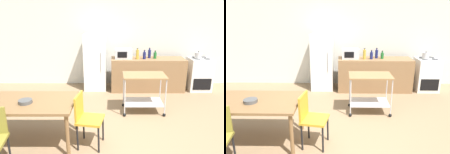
% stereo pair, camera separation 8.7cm
% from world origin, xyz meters
% --- Properties ---
extents(ground_plane, '(12.00, 12.00, 0.00)m').
position_xyz_m(ground_plane, '(0.00, 0.00, 0.00)').
color(ground_plane, '#8C7051').
extents(back_wall, '(8.40, 0.12, 2.90)m').
position_xyz_m(back_wall, '(0.00, 3.20, 1.45)').
color(back_wall, silver).
rests_on(back_wall, ground_plane).
extents(kitchen_counter, '(2.00, 0.64, 0.90)m').
position_xyz_m(kitchen_counter, '(0.90, 2.60, 0.45)').
color(kitchen_counter, olive).
rests_on(kitchen_counter, ground_plane).
extents(dining_table, '(1.50, 0.90, 0.75)m').
position_xyz_m(dining_table, '(-1.43, 0.05, 0.67)').
color(dining_table, brown).
rests_on(dining_table, ground_plane).
extents(chair_mustard, '(0.46, 0.46, 0.89)m').
position_xyz_m(chair_mustard, '(-0.49, -0.04, 0.52)').
color(chair_mustard, gold).
rests_on(chair_mustard, ground_plane).
extents(stove_oven, '(0.60, 0.61, 0.92)m').
position_xyz_m(stove_oven, '(2.35, 2.62, 0.45)').
color(stove_oven, white).
rests_on(stove_oven, ground_plane).
extents(refrigerator, '(0.60, 0.63, 1.55)m').
position_xyz_m(refrigerator, '(-0.55, 2.70, 0.78)').
color(refrigerator, white).
rests_on(refrigerator, ground_plane).
extents(kitchen_cart, '(0.91, 0.57, 0.85)m').
position_xyz_m(kitchen_cart, '(0.60, 1.21, 0.57)').
color(kitchen_cart, olive).
rests_on(kitchen_cart, ground_plane).
extents(microwave, '(0.46, 0.35, 0.26)m').
position_xyz_m(microwave, '(0.23, 2.62, 1.03)').
color(microwave, silver).
rests_on(microwave, kitchen_counter).
extents(bottle_hot_sauce, '(0.08, 0.08, 0.29)m').
position_xyz_m(bottle_hot_sauce, '(0.60, 2.53, 1.03)').
color(bottle_hot_sauce, gold).
rests_on(bottle_hot_sauce, kitchen_counter).
extents(bottle_vinegar, '(0.08, 0.08, 0.24)m').
position_xyz_m(bottle_vinegar, '(0.79, 2.53, 1.00)').
color(bottle_vinegar, navy).
rests_on(bottle_vinegar, kitchen_counter).
extents(bottle_sparkling_water, '(0.08, 0.08, 0.28)m').
position_xyz_m(bottle_sparkling_water, '(0.94, 2.65, 1.02)').
color(bottle_sparkling_water, navy).
rests_on(bottle_sparkling_water, kitchen_counter).
extents(bottle_wine, '(0.08, 0.08, 0.21)m').
position_xyz_m(bottle_wine, '(1.09, 2.60, 0.99)').
color(bottle_wine, '#1E6628').
rests_on(bottle_wine, kitchen_counter).
extents(fruit_bowl, '(0.21, 0.21, 0.06)m').
position_xyz_m(fruit_bowl, '(-1.44, -0.03, 0.78)').
color(fruit_bowl, '#4C4C4C').
rests_on(fruit_bowl, dining_table).
extents(kettle, '(0.24, 0.17, 0.19)m').
position_xyz_m(kettle, '(2.23, 2.52, 1.00)').
color(kettle, silver).
rests_on(kettle, stove_oven).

